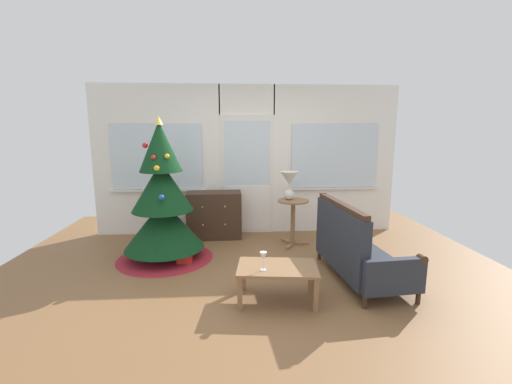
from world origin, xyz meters
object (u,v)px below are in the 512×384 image
side_table (293,213)px  coffee_table (277,271)px  dresser_cabinet (214,215)px  settee_sofa (354,249)px  wine_glass (263,257)px  christmas_tree (163,207)px  gift_box (185,257)px  table_lamp (289,182)px

side_table → coffee_table: 1.83m
dresser_cabinet → settee_sofa: (1.78, -1.77, -0.01)m
dresser_cabinet → wine_glass: (0.62, -2.33, 0.13)m
settee_sofa → dresser_cabinet: bearing=135.1°
settee_sofa → christmas_tree: bearing=160.7°
christmas_tree → settee_sofa: christmas_tree is taller
gift_box → dresser_cabinet: bearing=73.6°
side_table → wine_glass: (-0.63, -1.84, 0.01)m
christmas_tree → coffee_table: (1.43, -1.32, -0.42)m
christmas_tree → dresser_cabinet: (0.65, 0.92, -0.35)m
coffee_table → christmas_tree: bearing=137.4°
christmas_tree → gift_box: size_ratio=10.04×
table_lamp → wine_glass: (-0.57, -1.88, -0.49)m
dresser_cabinet → coffee_table: (0.78, -2.24, -0.06)m
table_lamp → coffee_table: size_ratio=0.49×
dresser_cabinet → side_table: dresser_cabinet is taller
settee_sofa → wine_glass: (-1.16, -0.55, 0.15)m
wine_glass → coffee_table: bearing=28.8°
table_lamp → wine_glass: 2.03m
christmas_tree → coffee_table: size_ratio=2.22×
side_table → table_lamp: table_lamp is taller
coffee_table → gift_box: size_ratio=4.52×
coffee_table → settee_sofa: bearing=25.0°
christmas_tree → dresser_cabinet: size_ratio=2.18×
table_lamp → wine_glass: table_lamp is taller
dresser_cabinet → coffee_table: size_ratio=1.02×
settee_sofa → table_lamp: size_ratio=3.51×
coffee_table → dresser_cabinet: bearing=109.2°
christmas_tree → coffee_table: christmas_tree is taller
settee_sofa → side_table: bearing=112.2°
dresser_cabinet → settee_sofa: size_ratio=0.59×
christmas_tree → wine_glass: (1.27, -1.40, -0.22)m
settee_sofa → gift_box: bearing=164.1°
christmas_tree → table_lamp: bearing=14.6°
christmas_tree → gift_box: christmas_tree is taller
settee_sofa → wine_glass: 1.29m
christmas_tree → side_table: (1.90, 0.44, -0.23)m
side_table → table_lamp: 0.50m
christmas_tree → side_table: 1.97m
christmas_tree → gift_box: (0.31, -0.25, -0.64)m
christmas_tree → side_table: size_ratio=2.73×
settee_sofa → gift_box: size_ratio=7.81×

